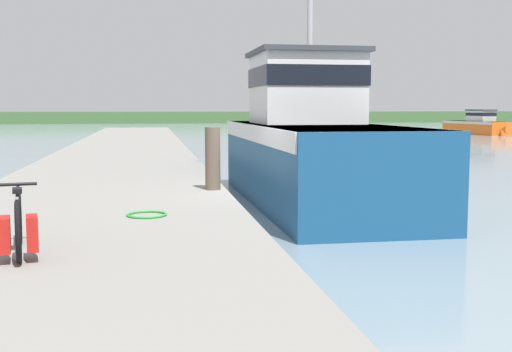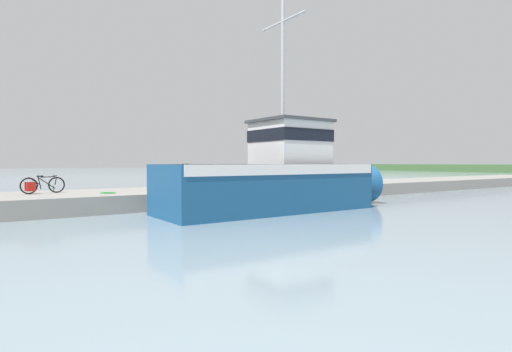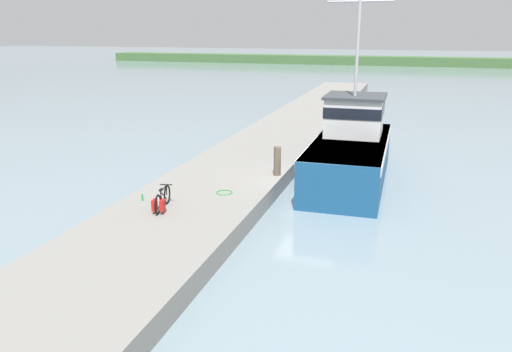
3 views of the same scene
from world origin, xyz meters
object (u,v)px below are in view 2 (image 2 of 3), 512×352
fishing_boat_main (279,176)px  water_bottle_by_bike (53,189)px  bicycle_touring (39,185)px  mooring_post (186,178)px

fishing_boat_main → water_bottle_by_bike: bearing=-131.3°
fishing_boat_main → bicycle_touring: 9.98m
fishing_boat_main → bicycle_touring: size_ratio=6.23×
mooring_post → water_bottle_by_bike: (-3.84, -4.68, -0.50)m
fishing_boat_main → mooring_post: bearing=-133.6°
fishing_boat_main → bicycle_touring: bearing=-123.8°
bicycle_touring → water_bottle_by_bike: bicycle_touring is taller
water_bottle_by_bike → fishing_boat_main: bearing=49.2°
mooring_post → water_bottle_by_bike: size_ratio=5.01×
bicycle_touring → mooring_post: mooring_post is taller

